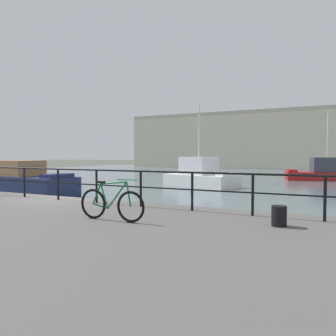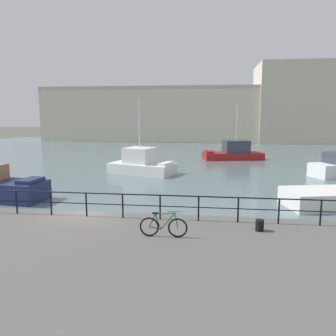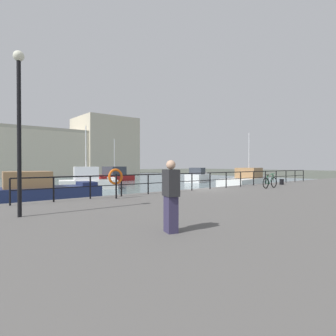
{
  "view_description": "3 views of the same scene",
  "coord_description": "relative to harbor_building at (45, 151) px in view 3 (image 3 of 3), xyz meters",
  "views": [
    {
      "loc": [
        8.42,
        -8.91,
        2.61
      ],
      "look_at": [
        2.19,
        3.89,
        2.02
      ],
      "focal_mm": 34.31,
      "sensor_mm": 36.0,
      "label": 1
    },
    {
      "loc": [
        5.64,
        -14.54,
        5.55
      ],
      "look_at": [
        3.12,
        5.37,
        2.31
      ],
      "focal_mm": 36.14,
      "sensor_mm": 36.0,
      "label": 2
    },
    {
      "loc": [
        -13.28,
        -12.92,
        2.66
      ],
      "look_at": [
        1.18,
        4.63,
        2.38
      ],
      "focal_mm": 29.8,
      "sensor_mm": 36.0,
      "label": 3
    }
  ],
  "objects": [
    {
      "name": "quay_promenade",
      "position": [
        -6.23,
        -63.21,
        -5.26
      ],
      "size": [
        56.0,
        13.0,
        1.08
      ],
      "primitive_type": "cube",
      "color": "#565451",
      "rests_on": "ground_plane"
    },
    {
      "name": "quay_lamp_post",
      "position": [
        -17.63,
        -60.29,
        -1.55
      ],
      "size": [
        0.32,
        0.32,
        5.01
      ],
      "color": "black",
      "rests_on": "quay_promenade"
    },
    {
      "name": "moored_white_yacht",
      "position": [
        -15.23,
        -51.24,
        -4.97
      ],
      "size": [
        8.47,
        3.39,
        2.23
      ],
      "rotation": [
        0.0,
        0.0,
        -0.11
      ],
      "color": "navy",
      "rests_on": "water_basin"
    },
    {
      "name": "moored_harbor_tender",
      "position": [
        -6.96,
        -40.64,
        -4.89
      ],
      "size": [
        6.62,
        4.64,
        6.85
      ],
      "rotation": [
        0.0,
        0.0,
        -0.32
      ],
      "color": "white",
      "rests_on": "water_basin"
    },
    {
      "name": "water_basin",
      "position": [
        -6.23,
        -26.51,
        -5.79
      ],
      "size": [
        80.0,
        60.0,
        0.01
      ],
      "primitive_type": "cube",
      "color": "slate",
      "rests_on": "ground_plane"
    },
    {
      "name": "standing_person",
      "position": [
        -15.33,
        -64.66,
        -3.86
      ],
      "size": [
        0.4,
        0.5,
        1.69
      ],
      "rotation": [
        0.0,
        0.0,
        2.84
      ],
      "color": "#332D4C",
      "rests_on": "quay_promenade"
    },
    {
      "name": "moored_cabin_cruiser",
      "position": [
        2.22,
        -29.3,
        -4.91
      ],
      "size": [
        7.56,
        4.4,
        6.81
      ],
      "rotation": [
        0.0,
        0.0,
        3.35
      ],
      "color": "maroon",
      "rests_on": "water_basin"
    },
    {
      "name": "harbor_building",
      "position": [
        0.0,
        0.0,
        0.0
      ],
      "size": [
        57.51,
        13.41,
        15.14
      ],
      "color": "beige",
      "rests_on": "ground_plane"
    },
    {
      "name": "moored_green_narrowboat",
      "position": [
        8.52,
        -50.05,
        -4.97
      ],
      "size": [
        8.84,
        4.72,
        6.52
      ],
      "rotation": [
        0.0,
        0.0,
        0.22
      ],
      "color": "white",
      "rests_on": "water_basin"
    },
    {
      "name": "parked_bicycle",
      "position": [
        -2.25,
        -59.51,
        -4.33
      ],
      "size": [
        1.77,
        0.09,
        0.98
      ],
      "rotation": [
        0.0,
        0.0,
        0.01
      ],
      "color": "black",
      "rests_on": "quay_promenade"
    },
    {
      "name": "mooring_bollard",
      "position": [
        1.34,
        -58.41,
        -4.5
      ],
      "size": [
        0.32,
        0.32,
        0.44
      ],
      "primitive_type": "cylinder",
      "color": "black",
      "rests_on": "quay_promenade"
    },
    {
      "name": "ground_plane",
      "position": [
        -6.23,
        -56.71,
        -5.8
      ],
      "size": [
        240.0,
        240.0,
        0.0
      ],
      "primitive_type": "plane",
      "color": "#4C5147"
    },
    {
      "name": "quay_railing",
      "position": [
        -5.13,
        -57.46,
        -3.98
      ],
      "size": [
        24.6,
        0.07,
        1.08
      ],
      "color": "black",
      "rests_on": "quay_promenade"
    },
    {
      "name": "moored_small_launch",
      "position": [
        10.86,
        -39.88,
        -4.94
      ],
      "size": [
        5.65,
        4.23,
        2.17
      ],
      "rotation": [
        0.0,
        0.0,
        0.44
      ],
      "color": "white",
      "rests_on": "water_basin"
    },
    {
      "name": "life_ring_stand",
      "position": [
        -13.16,
        -58.08,
        -3.75
      ],
      "size": [
        0.75,
        0.16,
        1.4
      ],
      "color": "black",
      "rests_on": "quay_promenade"
    }
  ]
}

